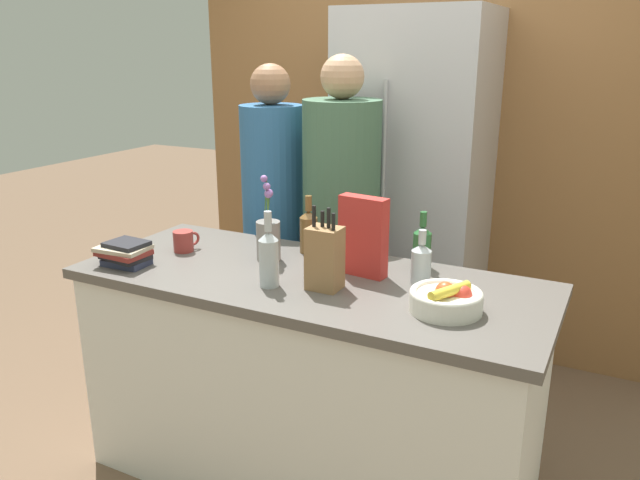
% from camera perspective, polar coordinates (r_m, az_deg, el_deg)
% --- Properties ---
extents(ground_plane, '(14.00, 14.00, 0.00)m').
position_cam_1_polar(ground_plane, '(2.84, -0.91, -20.60)').
color(ground_plane, brown).
extents(kitchen_island, '(1.83, 0.74, 0.90)m').
position_cam_1_polar(kitchen_island, '(2.59, -0.96, -12.67)').
color(kitchen_island, silver).
rests_on(kitchen_island, ground_plane).
extents(back_wall_wood, '(3.03, 0.12, 2.60)m').
position_cam_1_polar(back_wall_wood, '(3.71, 10.42, 10.10)').
color(back_wall_wood, olive).
rests_on(back_wall_wood, ground_plane).
extents(refrigerator, '(0.74, 0.63, 1.93)m').
position_cam_1_polar(refrigerator, '(3.42, 8.50, 3.94)').
color(refrigerator, '#B7B7BC').
rests_on(refrigerator, ground_plane).
extents(fruit_bowl, '(0.24, 0.24, 0.10)m').
position_cam_1_polar(fruit_bowl, '(2.11, 11.52, -5.30)').
color(fruit_bowl, silver).
rests_on(fruit_bowl, kitchen_island).
extents(knife_block, '(0.12, 0.10, 0.31)m').
position_cam_1_polar(knife_block, '(2.24, 0.43, -1.62)').
color(knife_block, olive).
rests_on(knife_block, kitchen_island).
extents(flower_vase, '(0.10, 0.10, 0.35)m').
position_cam_1_polar(flower_vase, '(2.56, -4.74, 0.31)').
color(flower_vase, gray).
rests_on(flower_vase, kitchen_island).
extents(cereal_box, '(0.20, 0.08, 0.31)m').
position_cam_1_polar(cereal_box, '(2.37, 3.96, 0.34)').
color(cereal_box, red).
rests_on(cereal_box, kitchen_island).
extents(coffee_mug, '(0.09, 0.12, 0.09)m').
position_cam_1_polar(coffee_mug, '(2.74, -12.33, -0.09)').
color(coffee_mug, '#99332D').
rests_on(coffee_mug, kitchen_island).
extents(book_stack, '(0.21, 0.16, 0.10)m').
position_cam_1_polar(book_stack, '(2.62, -17.40, -1.18)').
color(book_stack, '#2D334C').
rests_on(book_stack, kitchen_island).
extents(bottle_oil, '(0.07, 0.07, 0.21)m').
position_cam_1_polar(bottle_oil, '(2.32, 9.23, -2.08)').
color(bottle_oil, '#B2BCC1').
rests_on(bottle_oil, kitchen_island).
extents(bottle_vinegar, '(0.07, 0.07, 0.23)m').
position_cam_1_polar(bottle_vinegar, '(2.50, 9.31, -0.51)').
color(bottle_vinegar, '#286633').
rests_on(bottle_vinegar, kitchen_island).
extents(bottle_wine, '(0.08, 0.08, 0.25)m').
position_cam_1_polar(bottle_wine, '(2.65, -1.05, 0.90)').
color(bottle_wine, brown).
rests_on(bottle_wine, kitchen_island).
extents(bottle_water, '(0.07, 0.07, 0.28)m').
position_cam_1_polar(bottle_water, '(2.27, -4.70, -1.56)').
color(bottle_water, '#B2BCC1').
rests_on(bottle_water, kitchen_island).
extents(person_at_sink, '(0.31, 0.31, 1.67)m').
position_cam_1_polar(person_at_sink, '(3.17, -4.30, 2.66)').
color(person_at_sink, '#383842').
rests_on(person_at_sink, ground_plane).
extents(person_in_blue, '(0.37, 0.37, 1.71)m').
position_cam_1_polar(person_in_blue, '(3.00, 1.93, 2.09)').
color(person_in_blue, '#383842').
rests_on(person_in_blue, ground_plane).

